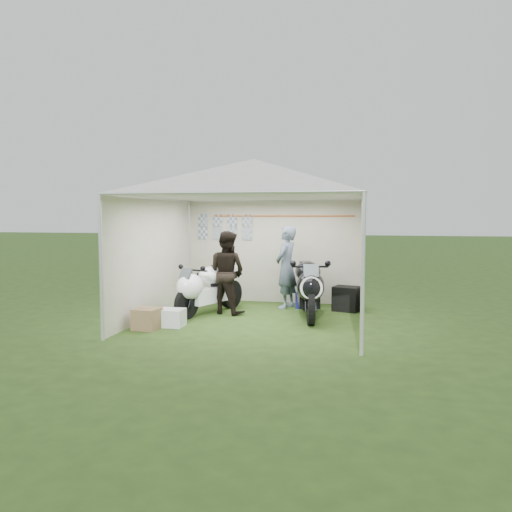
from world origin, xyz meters
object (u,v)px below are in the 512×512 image
object	(u,v)px
crate_1	(147,319)
crate_0	(171,318)
motorcycle_white	(207,287)
person_blue_jacket	(286,267)
motorcycle_black	(308,286)
person_dark_jacket	(227,272)
paddock_stand	(305,301)
canopy_tent	(254,182)
equipment_box	(346,299)

from	to	relation	value
crate_1	crate_0	bearing A→B (deg)	42.19
motorcycle_white	person_blue_jacket	world-z (taller)	person_blue_jacket
motorcycle_black	person_dark_jacket	bearing A→B (deg)	167.27
paddock_stand	canopy_tent	bearing A→B (deg)	-119.94
motorcycle_black	person_blue_jacket	distance (m)	1.12
motorcycle_white	paddock_stand	world-z (taller)	motorcycle_white
person_dark_jacket	equipment_box	world-z (taller)	person_dark_jacket
motorcycle_white	paddock_stand	size ratio (longest dim) A/B	4.51
motorcycle_black	equipment_box	xyz separation A→B (m)	(0.69, 0.85, -0.36)
motorcycle_white	paddock_stand	bearing A→B (deg)	52.45
canopy_tent	person_dark_jacket	size ratio (longest dim) A/B	3.42
person_blue_jacket	crate_0	xyz separation A→B (m)	(-1.73, -2.20, -0.72)
person_blue_jacket	crate_0	world-z (taller)	person_blue_jacket
person_dark_jacket	paddock_stand	bearing A→B (deg)	-128.11
canopy_tent	equipment_box	size ratio (longest dim) A/B	11.17
motorcycle_black	crate_0	distance (m)	2.67
motorcycle_black	person_blue_jacket	bearing A→B (deg)	111.75
motorcycle_black	person_dark_jacket	size ratio (longest dim) A/B	1.35
canopy_tent	person_dark_jacket	bearing A→B (deg)	145.03
person_blue_jacket	crate_1	distance (m)	3.29
person_dark_jacket	person_blue_jacket	distance (m)	1.37
motorcycle_black	equipment_box	size ratio (longest dim) A/B	4.40
motorcycle_white	motorcycle_black	size ratio (longest dim) A/B	0.85
motorcycle_black	person_blue_jacket	xyz separation A→B (m)	(-0.57, 0.93, 0.26)
motorcycle_black	equipment_box	bearing A→B (deg)	40.84
canopy_tent	equipment_box	bearing A→B (deg)	36.55
motorcycle_white	motorcycle_black	distance (m)	2.02
canopy_tent	person_dark_jacket	distance (m)	1.93
person_blue_jacket	crate_1	size ratio (longest dim) A/B	4.28
crate_1	equipment_box	bearing A→B (deg)	36.02
motorcycle_black	equipment_box	distance (m)	1.16
paddock_stand	equipment_box	size ratio (longest dim) A/B	0.82
person_blue_jacket	crate_0	size ratio (longest dim) A/B	3.75
motorcycle_white	crate_0	distance (m)	1.28
paddock_stand	crate_0	distance (m)	3.11
motorcycle_white	person_dark_jacket	world-z (taller)	person_dark_jacket
canopy_tent	crate_0	distance (m)	2.89
crate_1	motorcycle_white	bearing A→B (deg)	67.83
paddock_stand	person_blue_jacket	xyz separation A→B (m)	(-0.40, -0.08, 0.72)
paddock_stand	crate_1	world-z (taller)	crate_1
motorcycle_black	crate_1	xyz separation A→B (m)	(-2.62, -1.56, -0.43)
equipment_box	crate_1	bearing A→B (deg)	-143.98
canopy_tent	equipment_box	xyz separation A→B (m)	(1.67, 1.24, -2.32)
paddock_stand	crate_1	bearing A→B (deg)	-133.65
person_blue_jacket	equipment_box	distance (m)	1.41
canopy_tent	crate_1	xyz separation A→B (m)	(-1.64, -1.17, -2.39)
person_dark_jacket	crate_0	bearing A→B (deg)	83.72
motorcycle_white	person_blue_jacket	distance (m)	1.79
motorcycle_black	crate_1	size ratio (longest dim) A/B	5.47
canopy_tent	equipment_box	distance (m)	3.12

